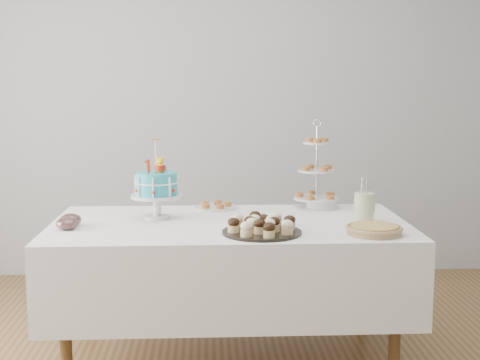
{
  "coord_description": "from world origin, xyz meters",
  "views": [
    {
      "loc": [
        -0.11,
        -3.24,
        1.52
      ],
      "look_at": [
        0.06,
        0.3,
        1.0
      ],
      "focal_mm": 50.0,
      "sensor_mm": 36.0,
      "label": 1
    }
  ],
  "objects_px": {
    "table": "(230,263)",
    "pastry_plate": "(215,206)",
    "tiered_stand": "(317,171)",
    "utensil_pitcher": "(364,206)",
    "jam_bowl_b": "(71,220)",
    "cupcake_tray": "(262,225)",
    "pie": "(374,229)",
    "jam_bowl_a": "(67,224)",
    "birthday_cake": "(157,197)",
    "plate_stack": "(322,202)"
  },
  "relations": [
    {
      "from": "utensil_pitcher",
      "to": "table",
      "type": "bearing_deg",
      "value": 176.92
    },
    {
      "from": "utensil_pitcher",
      "to": "tiered_stand",
      "type": "bearing_deg",
      "value": 113.14
    },
    {
      "from": "tiered_stand",
      "to": "plate_stack",
      "type": "distance_m",
      "value": 0.19
    },
    {
      "from": "cupcake_tray",
      "to": "utensil_pitcher",
      "type": "relative_size",
      "value": 1.67
    },
    {
      "from": "tiered_stand",
      "to": "jam_bowl_a",
      "type": "height_order",
      "value": "tiered_stand"
    },
    {
      "from": "pie",
      "to": "jam_bowl_b",
      "type": "distance_m",
      "value": 1.57
    },
    {
      "from": "table",
      "to": "pastry_plate",
      "type": "relative_size",
      "value": 7.57
    },
    {
      "from": "table",
      "to": "utensil_pitcher",
      "type": "bearing_deg",
      "value": -1.32
    },
    {
      "from": "jam_bowl_a",
      "to": "utensil_pitcher",
      "type": "relative_size",
      "value": 0.46
    },
    {
      "from": "plate_stack",
      "to": "jam_bowl_a",
      "type": "distance_m",
      "value": 1.51
    },
    {
      "from": "birthday_cake",
      "to": "plate_stack",
      "type": "relative_size",
      "value": 2.41
    },
    {
      "from": "tiered_stand",
      "to": "pastry_plate",
      "type": "relative_size",
      "value": 2.11
    },
    {
      "from": "cupcake_tray",
      "to": "pie",
      "type": "height_order",
      "value": "cupcake_tray"
    },
    {
      "from": "cupcake_tray",
      "to": "utensil_pitcher",
      "type": "distance_m",
      "value": 0.64
    },
    {
      "from": "pie",
      "to": "jam_bowl_b",
      "type": "xyz_separation_m",
      "value": [
        -1.55,
        0.27,
        0.01
      ]
    },
    {
      "from": "cupcake_tray",
      "to": "jam_bowl_b",
      "type": "xyz_separation_m",
      "value": [
        -0.99,
        0.23,
        -0.01
      ]
    },
    {
      "from": "tiered_stand",
      "to": "jam_bowl_a",
      "type": "relative_size",
      "value": 4.85
    },
    {
      "from": "pastry_plate",
      "to": "jam_bowl_b",
      "type": "distance_m",
      "value": 0.89
    },
    {
      "from": "birthday_cake",
      "to": "jam_bowl_a",
      "type": "height_order",
      "value": "birthday_cake"
    },
    {
      "from": "cupcake_tray",
      "to": "plate_stack",
      "type": "height_order",
      "value": "cupcake_tray"
    },
    {
      "from": "cupcake_tray",
      "to": "pastry_plate",
      "type": "height_order",
      "value": "cupcake_tray"
    },
    {
      "from": "table",
      "to": "pie",
      "type": "distance_m",
      "value": 0.82
    },
    {
      "from": "cupcake_tray",
      "to": "jam_bowl_a",
      "type": "xyz_separation_m",
      "value": [
        -0.99,
        0.14,
        -0.01
      ]
    },
    {
      "from": "cupcake_tray",
      "to": "jam_bowl_b",
      "type": "relative_size",
      "value": 3.52
    },
    {
      "from": "birthday_cake",
      "to": "cupcake_tray",
      "type": "distance_m",
      "value": 0.68
    },
    {
      "from": "tiered_stand",
      "to": "jam_bowl_b",
      "type": "xyz_separation_m",
      "value": [
        -1.38,
        -0.45,
        -0.19
      ]
    },
    {
      "from": "jam_bowl_a",
      "to": "jam_bowl_b",
      "type": "distance_m",
      "value": 0.09
    },
    {
      "from": "tiered_stand",
      "to": "utensil_pitcher",
      "type": "xyz_separation_m",
      "value": [
        0.19,
        -0.42,
        -0.14
      ]
    },
    {
      "from": "jam_bowl_b",
      "to": "utensil_pitcher",
      "type": "height_order",
      "value": "utensil_pitcher"
    },
    {
      "from": "table",
      "to": "jam_bowl_a",
      "type": "height_order",
      "value": "jam_bowl_a"
    },
    {
      "from": "cupcake_tray",
      "to": "jam_bowl_a",
      "type": "bearing_deg",
      "value": 172.23
    },
    {
      "from": "pie",
      "to": "tiered_stand",
      "type": "height_order",
      "value": "tiered_stand"
    },
    {
      "from": "birthday_cake",
      "to": "plate_stack",
      "type": "distance_m",
      "value": 1.01
    },
    {
      "from": "table",
      "to": "tiered_stand",
      "type": "distance_m",
      "value": 0.81
    },
    {
      "from": "birthday_cake",
      "to": "jam_bowl_a",
      "type": "distance_m",
      "value": 0.52
    },
    {
      "from": "birthday_cake",
      "to": "pastry_plate",
      "type": "xyz_separation_m",
      "value": [
        0.32,
        0.28,
        -0.1
      ]
    },
    {
      "from": "table",
      "to": "pastry_plate",
      "type": "distance_m",
      "value": 0.47
    },
    {
      "from": "cupcake_tray",
      "to": "pie",
      "type": "xyz_separation_m",
      "value": [
        0.56,
        -0.05,
        -0.02
      ]
    },
    {
      "from": "utensil_pitcher",
      "to": "plate_stack",
      "type": "bearing_deg",
      "value": 110.18
    },
    {
      "from": "jam_bowl_b",
      "to": "tiered_stand",
      "type": "bearing_deg",
      "value": 18.26
    },
    {
      "from": "cupcake_tray",
      "to": "jam_bowl_a",
      "type": "height_order",
      "value": "cupcake_tray"
    },
    {
      "from": "birthday_cake",
      "to": "cupcake_tray",
      "type": "xyz_separation_m",
      "value": [
        0.55,
        -0.4,
        -0.08
      ]
    },
    {
      "from": "birthday_cake",
      "to": "jam_bowl_b",
      "type": "xyz_separation_m",
      "value": [
        -0.44,
        -0.17,
        -0.09
      ]
    },
    {
      "from": "pie",
      "to": "pastry_plate",
      "type": "height_order",
      "value": "pie"
    },
    {
      "from": "plate_stack",
      "to": "jam_bowl_a",
      "type": "height_order",
      "value": "plate_stack"
    },
    {
      "from": "table",
      "to": "utensil_pitcher",
      "type": "relative_size",
      "value": 8.03
    },
    {
      "from": "pastry_plate",
      "to": "utensil_pitcher",
      "type": "relative_size",
      "value": 1.06
    },
    {
      "from": "table",
      "to": "plate_stack",
      "type": "height_order",
      "value": "plate_stack"
    },
    {
      "from": "tiered_stand",
      "to": "pastry_plate",
      "type": "xyz_separation_m",
      "value": [
        -0.61,
        0.0,
        -0.21
      ]
    },
    {
      "from": "pastry_plate",
      "to": "plate_stack",
      "type": "bearing_deg",
      "value": -1.07
    }
  ]
}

